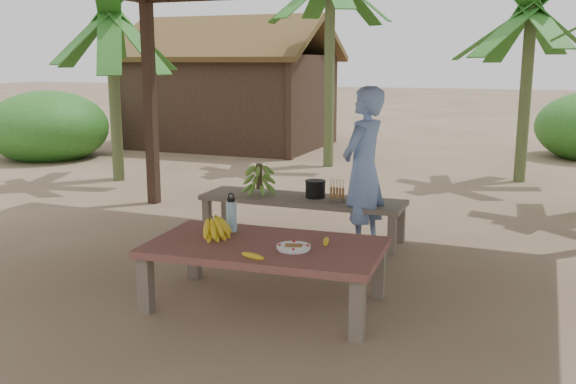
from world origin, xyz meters
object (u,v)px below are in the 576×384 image
at_px(plate, 294,247).
at_px(water_flask, 231,215).
at_px(bench, 302,203).
at_px(woman, 363,169).
at_px(ripe_banana_bunch, 211,226).
at_px(cooking_pot, 315,189).
at_px(work_table, 265,252).

bearing_deg(plate, water_flask, 155.57).
distance_m(bench, water_flask, 1.70).
bearing_deg(woman, plate, 11.64).
xyz_separation_m(ripe_banana_bunch, water_flask, (0.07, 0.23, 0.04)).
bearing_deg(cooking_pot, plate, -75.04).
bearing_deg(ripe_banana_bunch, woman, 66.56).
distance_m(plate, woman, 1.88).
bearing_deg(plate, cooking_pot, 104.96).
distance_m(cooking_pot, woman, 0.67).
bearing_deg(woman, ripe_banana_bunch, -10.89).
xyz_separation_m(plate, woman, (0.03, 1.85, 0.31)).
relative_size(work_table, woman, 1.13).
relative_size(plate, woman, 0.16).
bearing_deg(work_table, plate, -18.83).
height_order(bench, woman, woman).
bearing_deg(water_flask, bench, 90.10).
bearing_deg(woman, bench, -88.21).
bearing_deg(work_table, ripe_banana_bunch, 175.64).
relative_size(water_flask, woman, 0.20).
xyz_separation_m(ripe_banana_bunch, cooking_pot, (0.20, 1.97, -0.06)).
bearing_deg(ripe_banana_bunch, work_table, -0.32).
bearing_deg(bench, ripe_banana_bunch, -92.91).
relative_size(work_table, ripe_banana_bunch, 5.95).
xyz_separation_m(work_table, ripe_banana_bunch, (-0.48, 0.00, 0.16)).
xyz_separation_m(water_flask, cooking_pot, (0.13, 1.74, -0.10)).
bearing_deg(ripe_banana_bunch, bench, 88.04).
bearing_deg(water_flask, ripe_banana_bunch, -106.34).
distance_m(bench, cooking_pot, 0.20).
relative_size(bench, ripe_banana_bunch, 7.05).
xyz_separation_m(work_table, cooking_pot, (-0.28, 1.97, 0.10)).
distance_m(work_table, bench, 1.96).
distance_m(water_flask, woman, 1.71).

